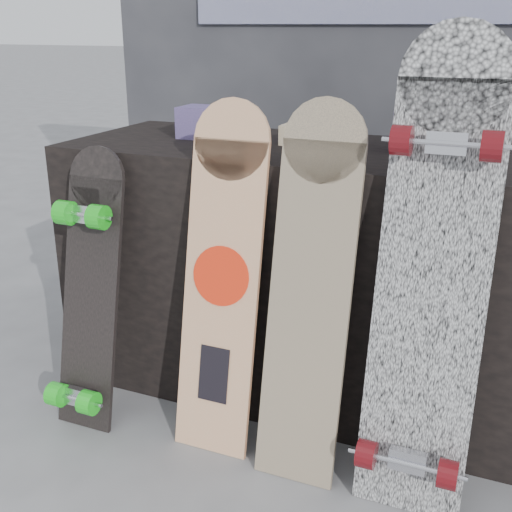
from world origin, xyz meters
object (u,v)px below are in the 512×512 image
at_px(vendor_table, 321,273).
at_px(skateboard_dark, 87,289).
at_px(longboard_cascadia, 433,270).
at_px(longboard_celtic, 311,284).
at_px(longboard_geisha, 222,271).

relative_size(vendor_table, skateboard_dark, 1.94).
bearing_deg(vendor_table, longboard_cascadia, -44.66).
xyz_separation_m(vendor_table, longboard_celtic, (0.09, -0.39, 0.12)).
xyz_separation_m(longboard_celtic, skateboard_dark, (-0.67, -0.05, -0.10)).
bearing_deg(longboard_geisha, longboard_cascadia, -1.45).
xyz_separation_m(longboard_geisha, longboard_cascadia, (0.56, -0.01, 0.09)).
bearing_deg(longboard_cascadia, skateboard_dark, -176.51).
bearing_deg(longboard_cascadia, longboard_celtic, -179.11).
height_order(longboard_geisha, longboard_celtic, longboard_celtic).
relative_size(vendor_table, longboard_geisha, 1.65).
bearing_deg(longboard_celtic, longboard_cascadia, 0.89).
distance_m(longboard_cascadia, skateboard_dark, 0.98).
distance_m(vendor_table, longboard_geisha, 0.42).
bearing_deg(skateboard_dark, longboard_geisha, 10.18).
bearing_deg(longboard_geisha, skateboard_dark, -169.82).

